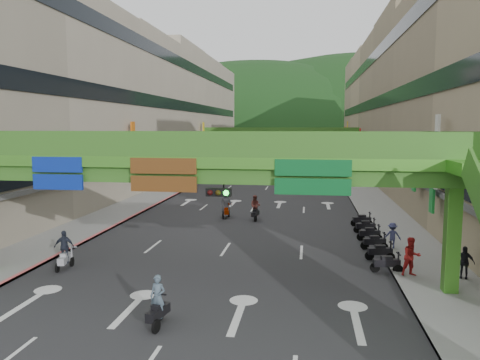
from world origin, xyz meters
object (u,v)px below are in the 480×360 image
object	(u,v)px
car_yellow	(278,163)
pedestrian_red	(411,260)
scooter_rider_mid	(255,208)
car_silver	(259,169)
overpass_near	(220,175)
scooter_rider_near	(158,303)

from	to	relation	value
car_yellow	pedestrian_red	distance (m)	61.40
scooter_rider_mid	car_silver	size ratio (longest dim) A/B	0.52
overpass_near	scooter_rider_mid	size ratio (longest dim) A/B	14.10
overpass_near	car_yellow	distance (m)	63.32
overpass_near	car_silver	distance (m)	52.65
car_silver	scooter_rider_mid	bearing A→B (deg)	-94.13
overpass_near	scooter_rider_near	size ratio (longest dim) A/B	14.38
overpass_near	car_silver	xyz separation A→B (m)	(-3.75, 52.32, -4.57)
car_yellow	scooter_rider_mid	bearing A→B (deg)	-95.48
scooter_rider_mid	scooter_rider_near	bearing A→B (deg)	-93.87
overpass_near	scooter_rider_mid	bearing A→B (deg)	90.54
car_silver	pedestrian_red	bearing A→B (deg)	-85.48
car_silver	pedestrian_red	distance (m)	51.28
overpass_near	car_yellow	bearing A→B (deg)	91.34
scooter_rider_mid	pedestrian_red	distance (m)	15.73
overpass_near	scooter_rider_near	distance (m)	6.32
car_silver	pedestrian_red	xyz separation A→B (m)	(12.62, -49.70, 0.31)
scooter_rider_near	car_silver	size ratio (longest dim) A/B	0.51
scooter_rider_near	pedestrian_red	bearing A→B (deg)	34.04
scooter_rider_near	pedestrian_red	distance (m)	12.50
scooter_rider_mid	car_silver	bearing A→B (deg)	95.60
car_silver	car_yellow	xyz separation A→B (m)	(2.28, 10.83, 0.12)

